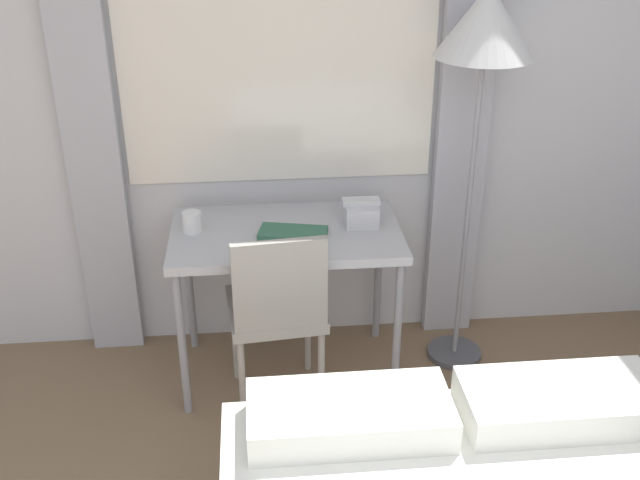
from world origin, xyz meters
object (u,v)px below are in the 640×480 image
at_px(desk, 286,245).
at_px(standing_lamp, 485,41).
at_px(telephone, 361,212).
at_px(mug, 192,222).
at_px(book, 293,233).
at_px(desk_chair, 277,306).

height_order(desk, standing_lamp, standing_lamp).
bearing_deg(standing_lamp, telephone, 178.93).
height_order(standing_lamp, mug, standing_lamp).
relative_size(telephone, book, 0.54).
bearing_deg(desk_chair, desk, 71.86).
height_order(desk_chair, mug, desk_chair).
bearing_deg(mug, telephone, 1.82).
distance_m(desk_chair, telephone, 0.57).
height_order(telephone, mug, telephone).
distance_m(desk_chair, book, 0.32).
relative_size(desk_chair, standing_lamp, 0.50).
distance_m(book, mug, 0.44).
height_order(standing_lamp, telephone, standing_lamp).
xyz_separation_m(desk, book, (0.03, -0.05, 0.08)).
relative_size(desk_chair, telephone, 5.22).
height_order(book, mug, mug).
xyz_separation_m(desk, mug, (-0.40, 0.03, 0.12)).
xyz_separation_m(desk, standing_lamp, (0.82, 0.04, 0.86)).
distance_m(standing_lamp, mug, 1.43).
bearing_deg(mug, standing_lamp, 0.68).
bearing_deg(desk, desk_chair, -102.74).
bearing_deg(desk, telephone, 8.84).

